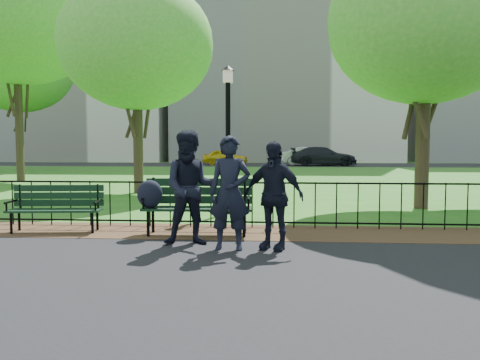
# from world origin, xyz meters

# --- Properties ---
(ground) EXTENTS (120.00, 120.00, 0.00)m
(ground) POSITION_xyz_m (0.00, 0.00, 0.00)
(ground) COLOR #26651A
(asphalt_path) EXTENTS (60.00, 9.20, 0.01)m
(asphalt_path) POSITION_xyz_m (0.00, -3.40, 0.01)
(asphalt_path) COLOR black
(asphalt_path) RESTS_ON ground
(dirt_strip) EXTENTS (60.00, 1.60, 0.01)m
(dirt_strip) POSITION_xyz_m (0.00, 1.50, 0.01)
(dirt_strip) COLOR #3B2718
(dirt_strip) RESTS_ON ground
(far_street) EXTENTS (70.00, 9.00, 0.01)m
(far_street) POSITION_xyz_m (0.00, 35.00, 0.01)
(far_street) COLOR black
(far_street) RESTS_ON ground
(iron_fence) EXTENTS (24.06, 0.06, 1.00)m
(iron_fence) POSITION_xyz_m (0.00, 2.00, 0.50)
(iron_fence) COLOR black
(iron_fence) RESTS_ON ground
(apartment_west) EXTENTS (22.00, 15.00, 26.00)m
(apartment_west) POSITION_xyz_m (-22.00, 48.00, 13.00)
(apartment_west) COLOR silver
(apartment_west) RESTS_ON ground
(apartment_mid) EXTENTS (24.00, 15.00, 30.00)m
(apartment_mid) POSITION_xyz_m (2.00, 48.00, 15.00)
(apartment_mid) COLOR silver
(apartment_mid) RESTS_ON ground
(park_bench_main) EXTENTS (2.00, 0.67, 1.09)m
(park_bench_main) POSITION_xyz_m (-0.69, 1.17, 0.68)
(park_bench_main) COLOR black
(park_bench_main) RESTS_ON ground
(park_bench_left_a) EXTENTS (1.70, 0.69, 0.94)m
(park_bench_left_a) POSITION_xyz_m (-2.96, 1.33, 0.54)
(park_bench_left_a) COLOR black
(park_bench_left_a) RESTS_ON ground
(lamppost) EXTENTS (0.31, 0.31, 3.46)m
(lamppost) POSITION_xyz_m (-0.08, 4.04, 1.88)
(lamppost) COLOR black
(lamppost) RESTS_ON ground
(tree_near_w) EXTENTS (5.17, 5.17, 7.21)m
(tree_near_w) POSITION_xyz_m (-3.65, 8.76, 5.00)
(tree_near_w) COLOR #2D2116
(tree_near_w) RESTS_ON ground
(tree_near_e) EXTENTS (4.85, 4.85, 6.77)m
(tree_near_e) POSITION_xyz_m (4.75, 5.29, 4.69)
(tree_near_e) COLOR #2D2116
(tree_near_e) RESTS_ON ground
(tree_mid_w) EXTENTS (8.07, 8.07, 11.24)m
(tree_mid_w) POSITION_xyz_m (-10.67, 13.72, 7.81)
(tree_mid_w) COLOR #2D2116
(tree_mid_w) RESTS_ON ground
(tree_far_w) EXTENTS (7.25, 7.25, 10.10)m
(tree_far_w) POSITION_xyz_m (-16.35, 23.90, 7.02)
(tree_far_w) COLOR #2D2116
(tree_far_w) RESTS_ON ground
(person_left) EXTENTS (0.65, 0.45, 1.73)m
(person_left) POSITION_xyz_m (0.36, 0.05, 0.87)
(person_left) COLOR black
(person_left) RESTS_ON asphalt_path
(person_mid) EXTENTS (0.94, 0.59, 1.81)m
(person_mid) POSITION_xyz_m (-0.29, 0.37, 0.92)
(person_mid) COLOR black
(person_mid) RESTS_ON asphalt_path
(person_right) EXTENTS (1.04, 0.75, 1.64)m
(person_right) POSITION_xyz_m (1.01, 0.14, 0.83)
(person_right) COLOR black
(person_right) RESTS_ON asphalt_path
(taxi) EXTENTS (4.08, 1.76, 1.37)m
(taxi) POSITION_xyz_m (-3.48, 34.43, 0.70)
(taxi) COLOR gold
(taxi) RESTS_ON far_street
(sedan_silver) EXTENTS (4.84, 1.85, 1.57)m
(sedan_silver) POSITION_xyz_m (3.83, 33.79, 0.80)
(sedan_silver) COLOR #999BA0
(sedan_silver) RESTS_ON far_street
(sedan_dark) EXTENTS (5.47, 2.24, 1.59)m
(sedan_dark) POSITION_xyz_m (5.01, 32.67, 0.81)
(sedan_dark) COLOR black
(sedan_dark) RESTS_ON far_street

